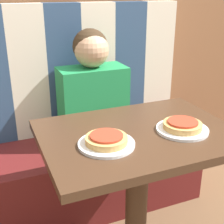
{
  "coord_description": "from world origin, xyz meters",
  "views": [
    {
      "loc": [
        -0.55,
        -1.04,
        1.3
      ],
      "look_at": [
        0.0,
        0.29,
        0.72
      ],
      "focal_mm": 50.0,
      "sensor_mm": 36.0,
      "label": 1
    }
  ],
  "objects_px": {
    "plate_right": "(182,129)",
    "plate_left": "(106,144)",
    "pizza_left": "(106,139)",
    "person": "(92,89)",
    "pizza_right": "(183,125)"
  },
  "relations": [
    {
      "from": "person",
      "to": "pizza_right",
      "type": "height_order",
      "value": "person"
    },
    {
      "from": "plate_left",
      "to": "pizza_right",
      "type": "distance_m",
      "value": 0.34
    },
    {
      "from": "person",
      "to": "pizza_right",
      "type": "relative_size",
      "value": 4.13
    },
    {
      "from": "person",
      "to": "pizza_right",
      "type": "distance_m",
      "value": 0.67
    },
    {
      "from": "person",
      "to": "plate_right",
      "type": "xyz_separation_m",
      "value": [
        0.17,
        -0.65,
        -0.01
      ]
    },
    {
      "from": "pizza_left",
      "to": "pizza_right",
      "type": "xyz_separation_m",
      "value": [
        0.34,
        0.0,
        0.0
      ]
    },
    {
      "from": "plate_right",
      "to": "plate_left",
      "type": "bearing_deg",
      "value": 180.0
    },
    {
      "from": "plate_left",
      "to": "pizza_left",
      "type": "bearing_deg",
      "value": 0.0
    },
    {
      "from": "pizza_left",
      "to": "plate_right",
      "type": "bearing_deg",
      "value": 0.0
    },
    {
      "from": "plate_left",
      "to": "pizza_right",
      "type": "xyz_separation_m",
      "value": [
        0.34,
        0.0,
        0.02
      ]
    },
    {
      "from": "plate_right",
      "to": "pizza_left",
      "type": "height_order",
      "value": "pizza_left"
    },
    {
      "from": "plate_left",
      "to": "pizza_left",
      "type": "relative_size",
      "value": 1.34
    },
    {
      "from": "person",
      "to": "plate_left",
      "type": "bearing_deg",
      "value": -104.63
    },
    {
      "from": "plate_right",
      "to": "pizza_right",
      "type": "height_order",
      "value": "pizza_right"
    },
    {
      "from": "plate_left",
      "to": "pizza_right",
      "type": "relative_size",
      "value": 1.34
    }
  ]
}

